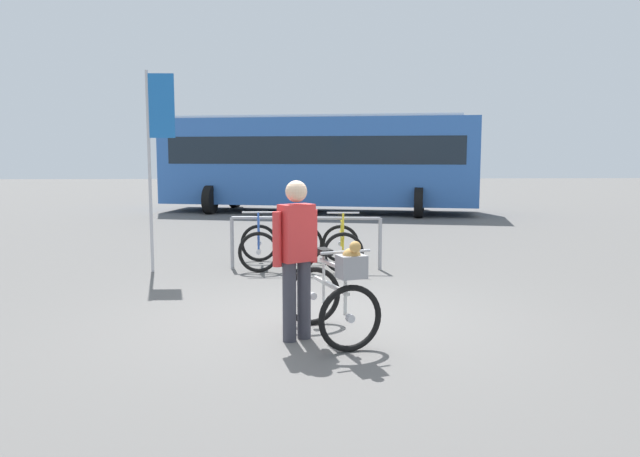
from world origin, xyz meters
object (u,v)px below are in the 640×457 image
racked_bike_blue (259,245)px  racked_bike_yellow (342,246)px  racked_bike_lime (300,245)px  featured_bicycle (335,294)px  banner_flag (157,133)px  person_with_featured_bike (296,253)px  bus_distant (319,158)px

racked_bike_blue → racked_bike_yellow: same height
racked_bike_lime → featured_bicycle: size_ratio=0.96×
featured_bicycle → banner_flag: 4.96m
racked_bike_yellow → person_with_featured_bike: (-0.78, -4.06, 0.54)m
racked_bike_yellow → banner_flag: 3.51m
racked_bike_lime → featured_bicycle: featured_bicycle is taller
racked_bike_blue → banner_flag: banner_flag is taller
racked_bike_yellow → featured_bicycle: size_ratio=0.90×
banner_flag → bus_distant: bearing=73.7°
racked_bike_lime → person_with_featured_bike: (-0.09, -4.12, 0.54)m
racked_bike_yellow → banner_flag: banner_flag is taller
racked_bike_yellow → person_with_featured_bike: size_ratio=0.69×
racked_bike_blue → racked_bike_lime: bearing=-5.4°
racked_bike_yellow → bus_distant: (0.02, 9.93, 1.37)m
racked_bike_yellow → person_with_featured_bike: person_with_featured_bike is taller
person_with_featured_bike → bus_distant: bus_distant is taller
racked_bike_blue → featured_bicycle: size_ratio=0.89×
bus_distant → featured_bicycle: bearing=-91.7°
racked_bike_blue → racked_bike_lime: same height
racked_bike_yellow → person_with_featured_bike: bearing=-100.9°
featured_bicycle → bus_distant: size_ratio=0.12×
racked_bike_blue → banner_flag: 2.46m
racked_bike_yellow → bus_distant: bus_distant is taller
person_with_featured_bike → racked_bike_blue: bearing=98.3°
racked_bike_yellow → banner_flag: bearing=-175.4°
featured_bicycle → racked_bike_lime: bearing=94.1°
racked_bike_lime → racked_bike_yellow: bearing=-5.4°
person_with_featured_bike → bus_distant: bearing=86.7°
racked_bike_blue → featured_bicycle: bearing=-76.7°
racked_bike_lime → banner_flag: 2.95m
person_with_featured_bike → bus_distant: size_ratio=0.16×
racked_bike_lime → bus_distant: bus_distant is taller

